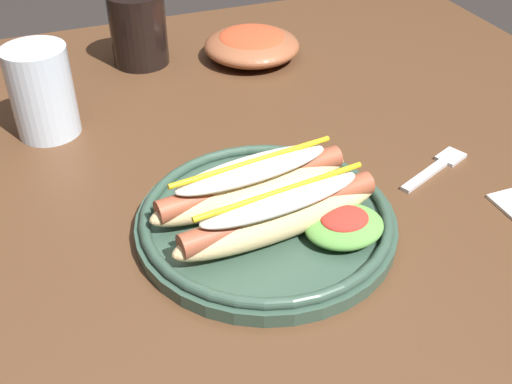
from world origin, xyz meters
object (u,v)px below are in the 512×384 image
(hot_dog_plate, at_px, (269,211))
(soda_cup, at_px, (138,29))
(fork, at_px, (437,167))
(water_cup, at_px, (42,92))
(side_bowl, at_px, (252,44))

(hot_dog_plate, xyz_separation_m, soda_cup, (-0.03, 0.47, 0.03))
(fork, xyz_separation_m, water_cup, (-0.44, 0.27, 0.06))
(fork, bearing_deg, soda_cup, 98.59)
(hot_dog_plate, height_order, water_cup, water_cup)
(fork, bearing_deg, hot_dog_plate, 164.70)
(hot_dog_plate, bearing_deg, soda_cup, 94.11)
(soda_cup, xyz_separation_m, side_bowl, (0.17, -0.05, -0.03))
(fork, distance_m, soda_cup, 0.52)
(water_cup, bearing_deg, fork, -31.02)
(soda_cup, distance_m, side_bowl, 0.18)
(soda_cup, distance_m, water_cup, 0.24)
(fork, distance_m, water_cup, 0.52)
(hot_dog_plate, distance_m, water_cup, 0.36)
(fork, relative_size, soda_cup, 1.03)
(soda_cup, bearing_deg, side_bowl, -16.02)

